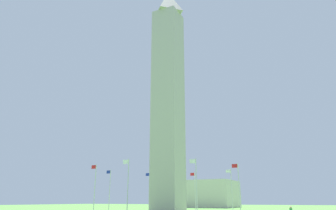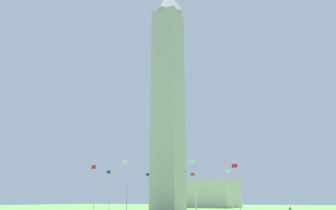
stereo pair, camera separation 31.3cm
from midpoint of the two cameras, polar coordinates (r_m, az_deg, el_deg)
name	(u,v)px [view 1 (the left image)]	position (r m, az deg, el deg)	size (l,w,h in m)	color
obelisk_monument	(168,91)	(65.03, -0.14, 2.51)	(5.29, 5.29, 48.06)	#B7B2A8
flagpole_n	(109,189)	(68.60, -10.75, -14.75)	(1.12, 0.14, 8.56)	silver
flagpole_ne	(95,187)	(58.58, -13.38, -14.25)	(1.12, 0.14, 8.56)	silver
flagpole_e	(128,184)	(49.61, -7.56, -14.13)	(1.12, 0.14, 8.56)	silver
flagpole_se	(196,184)	(48.61, 4.95, -14.16)	(1.12, 0.14, 8.56)	silver
flagpole_s	(239,186)	(56.52, 12.61, -14.22)	(1.12, 0.14, 8.56)	silver
flagpole_sw	(231,188)	(66.85, 11.35, -14.66)	(1.12, 0.14, 8.56)	silver
flagpole_w	(195,190)	(73.75, 4.77, -15.11)	(1.12, 0.14, 8.56)	silver
flagpole_nw	(149,190)	(74.42, -3.57, -15.15)	(1.12, 0.14, 8.56)	silver
distant_building	(207,194)	(114.54, 6.99, -15.81)	(19.53, 17.91, 8.92)	beige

